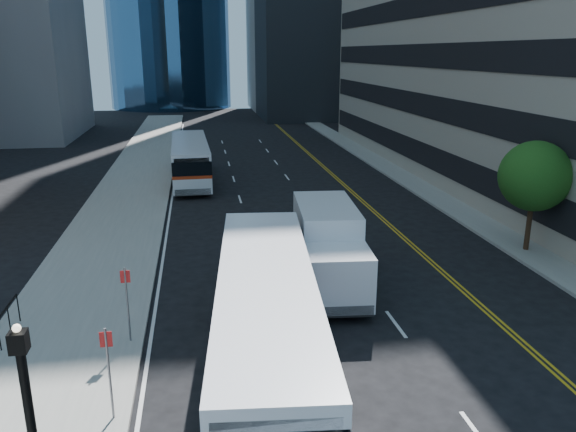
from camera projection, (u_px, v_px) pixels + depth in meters
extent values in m
plane|color=black|center=(402.00, 355.00, 17.42)|extent=(160.00, 160.00, 0.00)
cube|color=gray|center=(135.00, 185.00, 39.48)|extent=(5.00, 90.00, 0.15)
cube|color=gray|center=(400.00, 175.00, 42.46)|extent=(2.00, 90.00, 0.15)
cylinder|color=#332114|center=(528.00, 227.00, 26.02)|extent=(0.24, 0.24, 2.20)
sphere|color=#1D4112|center=(535.00, 176.00, 25.35)|extent=(3.20, 3.20, 3.20)
cube|color=black|center=(19.00, 342.00, 9.09)|extent=(0.28, 0.28, 0.36)
cube|color=white|center=(267.00, 346.00, 16.14)|extent=(3.76, 12.41, 1.12)
cube|color=red|center=(267.00, 325.00, 15.95)|extent=(3.78, 12.44, 0.22)
cube|color=black|center=(266.00, 307.00, 15.80)|extent=(3.78, 12.44, 0.92)
cube|color=white|center=(266.00, 282.00, 15.58)|extent=(3.76, 12.41, 0.51)
cylinder|color=black|center=(229.00, 310.00, 19.30)|extent=(0.40, 1.04, 1.02)
cylinder|color=black|center=(299.00, 308.00, 19.45)|extent=(0.40, 1.04, 1.02)
cube|color=white|center=(191.00, 169.00, 40.70)|extent=(2.80, 11.45, 1.04)
cube|color=red|center=(190.00, 161.00, 40.53)|extent=(2.82, 11.47, 0.21)
cube|color=black|center=(190.00, 154.00, 40.38)|extent=(2.82, 11.47, 0.85)
cube|color=white|center=(189.00, 144.00, 40.18)|extent=(2.80, 11.45, 0.47)
cylinder|color=black|center=(175.00, 186.00, 37.39)|extent=(0.31, 0.96, 0.95)
cylinder|color=black|center=(209.00, 184.00, 37.79)|extent=(0.31, 0.96, 0.95)
cylinder|color=black|center=(175.00, 167.00, 43.47)|extent=(0.31, 0.96, 0.95)
cylinder|color=black|center=(204.00, 166.00, 43.87)|extent=(0.31, 0.96, 0.95)
cube|color=white|center=(339.00, 277.00, 19.87)|extent=(2.43, 2.25, 1.98)
cube|color=black|center=(343.00, 277.00, 18.91)|extent=(2.06, 0.23, 1.04)
cube|color=white|center=(326.00, 233.00, 22.87)|extent=(2.63, 4.70, 2.45)
cube|color=black|center=(329.00, 275.00, 22.27)|extent=(2.17, 6.34, 0.24)
cylinder|color=black|center=(311.00, 304.00, 19.87)|extent=(0.34, 0.92, 0.91)
cylinder|color=black|center=(367.00, 302.00, 20.02)|extent=(0.34, 0.92, 0.91)
cylinder|color=black|center=(298.00, 258.00, 24.38)|extent=(0.34, 0.92, 0.91)
cylinder|color=black|center=(344.00, 256.00, 24.53)|extent=(0.34, 0.92, 0.91)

